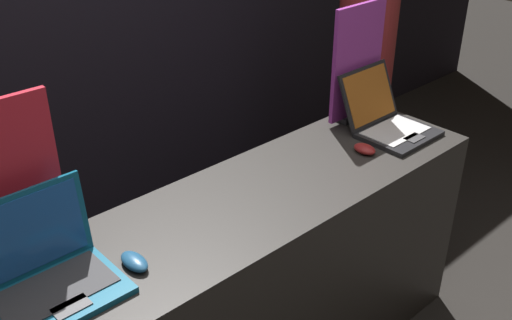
# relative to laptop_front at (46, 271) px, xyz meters

# --- Properties ---
(display_counter) EXTENTS (2.01, 0.57, 0.91)m
(display_counter) POSITION_rel_laptop_front_xyz_m (0.79, -0.03, -0.52)
(display_counter) COLOR #282623
(display_counter) RESTS_ON ground_plane
(laptop_front) EXTENTS (0.37, 0.30, 0.29)m
(laptop_front) POSITION_rel_laptop_front_xyz_m (0.00, 0.00, 0.00)
(laptop_front) COLOR #0F5170
(laptop_front) RESTS_ON display_counter
(mouse_front) EXTENTS (0.06, 0.12, 0.04)m
(mouse_front) POSITION_rel_laptop_front_xyz_m (0.24, -0.08, -0.05)
(mouse_front) COLOR navy
(mouse_front) RESTS_ON display_counter
(promo_stand_front) EXTENTS (0.32, 0.07, 0.54)m
(promo_stand_front) POSITION_rel_laptop_front_xyz_m (0.00, 0.17, 0.20)
(promo_stand_front) COLOR black
(promo_stand_front) RESTS_ON display_counter
(laptop_back) EXTENTS (0.32, 0.37, 0.26)m
(laptop_back) POSITION_rel_laptop_front_xyz_m (1.58, -0.03, -0.01)
(laptop_back) COLOR black
(laptop_back) RESTS_ON display_counter
(mouse_back) EXTENTS (0.07, 0.10, 0.04)m
(mouse_back) POSITION_rel_laptop_front_xyz_m (1.35, -0.09, -0.05)
(mouse_back) COLOR maroon
(mouse_back) RESTS_ON display_counter
(promo_stand_back) EXTENTS (0.32, 0.07, 0.54)m
(promo_stand_back) POSITION_rel_laptop_front_xyz_m (1.58, 0.16, 0.19)
(promo_stand_back) COLOR black
(promo_stand_back) RESTS_ON display_counter
(person_bystander) EXTENTS (0.31, 0.31, 1.64)m
(person_bystander) POSITION_rel_laptop_front_xyz_m (2.06, 0.48, -0.12)
(person_bystander) COLOR #282833
(person_bystander) RESTS_ON ground_plane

